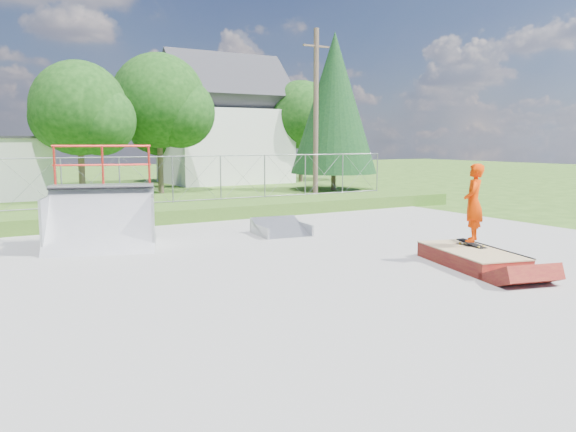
# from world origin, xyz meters

# --- Properties ---
(ground) EXTENTS (120.00, 120.00, 0.00)m
(ground) POSITION_xyz_m (0.00, 0.00, 0.00)
(ground) COLOR #2F4E16
(ground) RESTS_ON ground
(concrete_pad) EXTENTS (20.00, 16.00, 0.04)m
(concrete_pad) POSITION_xyz_m (0.00, 0.00, 0.02)
(concrete_pad) COLOR #969693
(concrete_pad) RESTS_ON ground
(grass_berm) EXTENTS (24.00, 3.00, 0.50)m
(grass_berm) POSITION_xyz_m (0.00, 9.50, 0.25)
(grass_berm) COLOR #2F4E16
(grass_berm) RESTS_ON ground
(grind_box) EXTENTS (1.90, 2.90, 0.40)m
(grind_box) POSITION_xyz_m (2.98, -1.56, 0.20)
(grind_box) COLOR maroon
(grind_box) RESTS_ON concrete_pad
(quarter_pipe) EXTENTS (3.30, 3.02, 2.74)m
(quarter_pipe) POSITION_xyz_m (-3.87, 4.84, 1.37)
(quarter_pipe) COLOR #A3A6AB
(quarter_pipe) RESTS_ON concrete_pad
(flat_bank_ramp) EXTENTS (1.65, 1.74, 0.45)m
(flat_bank_ramp) POSITION_xyz_m (1.35, 4.38, 0.23)
(flat_bank_ramp) COLOR #A3A6AB
(flat_bank_ramp) RESTS_ON concrete_pad
(skateboard) EXTENTS (0.25, 0.80, 0.13)m
(skateboard) POSITION_xyz_m (3.34, -1.25, 0.44)
(skateboard) COLOR black
(skateboard) RESTS_ON grind_box
(skater) EXTENTS (0.79, 0.75, 1.82)m
(skater) POSITION_xyz_m (3.34, -1.25, 1.35)
(skater) COLOR #DF3200
(skater) RESTS_ON grind_box
(chain_link_fence) EXTENTS (20.00, 0.06, 1.80)m
(chain_link_fence) POSITION_xyz_m (0.00, 10.50, 1.40)
(chain_link_fence) COLOR gray
(chain_link_fence) RESTS_ON grass_berm
(gable_house) EXTENTS (8.40, 6.08, 8.94)m
(gable_house) POSITION_xyz_m (9.00, 26.00, 3.84)
(gable_house) COLOR silver
(gable_house) RESTS_ON ground
(utility_pole) EXTENTS (0.24, 0.24, 8.00)m
(utility_pole) POSITION_xyz_m (7.50, 12.00, 4.00)
(utility_pole) COLOR brown
(utility_pole) RESTS_ON ground
(tree_left_near) EXTENTS (4.76, 4.48, 6.65)m
(tree_left_near) POSITION_xyz_m (-1.75, 17.83, 4.24)
(tree_left_near) COLOR brown
(tree_left_near) RESTS_ON ground
(tree_center) EXTENTS (5.44, 5.12, 7.60)m
(tree_center) POSITION_xyz_m (2.78, 19.81, 4.85)
(tree_center) COLOR brown
(tree_center) RESTS_ON ground
(tree_right_far) EXTENTS (5.10, 4.80, 7.12)m
(tree_right_far) POSITION_xyz_m (14.27, 23.82, 4.54)
(tree_right_far) COLOR brown
(tree_right_far) RESTS_ON ground
(tree_back_mid) EXTENTS (4.08, 3.84, 5.70)m
(tree_back_mid) POSITION_xyz_m (5.21, 27.86, 3.63)
(tree_back_mid) COLOR brown
(tree_back_mid) RESTS_ON ground
(conifer_tree) EXTENTS (5.04, 5.04, 9.10)m
(conifer_tree) POSITION_xyz_m (12.00, 17.00, 5.05)
(conifer_tree) COLOR brown
(conifer_tree) RESTS_ON ground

